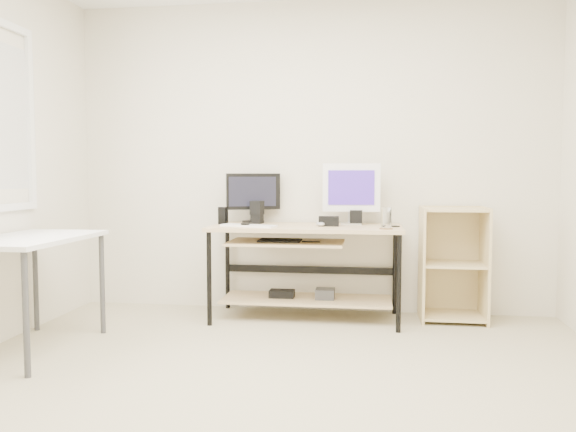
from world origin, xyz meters
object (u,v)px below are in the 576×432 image
(white_imac, at_px, (351,189))
(audio_controller, at_px, (223,216))
(side_table, at_px, (30,249))
(black_monitor, at_px, (253,195))
(shelf_unit, at_px, (452,263))
(desk, at_px, (303,252))

(white_imac, xyz_separation_m, audio_controller, (-1.03, -0.12, -0.21))
(side_table, relative_size, black_monitor, 2.28)
(side_table, height_order, black_monitor, black_monitor)
(audio_controller, bearing_deg, side_table, -112.72)
(side_table, bearing_deg, black_monitor, 46.19)
(side_table, bearing_deg, white_imac, 30.86)
(side_table, xyz_separation_m, shelf_unit, (2.83, 1.22, -0.22))
(side_table, distance_m, white_imac, 2.39)
(side_table, bearing_deg, shelf_unit, 23.33)
(black_monitor, bearing_deg, audio_controller, -162.09)
(side_table, height_order, shelf_unit, shelf_unit)
(black_monitor, bearing_deg, shelf_unit, -22.43)
(side_table, distance_m, black_monitor, 1.78)
(black_monitor, height_order, white_imac, white_imac)
(black_monitor, height_order, audio_controller, black_monitor)
(shelf_unit, relative_size, black_monitor, 2.05)
(desk, height_order, side_table, same)
(black_monitor, distance_m, white_imac, 0.82)
(shelf_unit, distance_m, black_monitor, 1.70)
(black_monitor, bearing_deg, desk, -45.78)
(side_table, xyz_separation_m, audio_controller, (1.00, 1.09, 0.15))
(side_table, distance_m, shelf_unit, 3.09)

